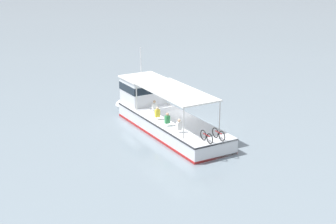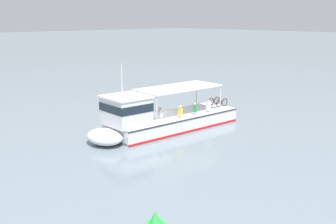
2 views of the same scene
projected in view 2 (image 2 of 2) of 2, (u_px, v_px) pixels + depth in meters
name	position (u px, v px, depth m)	size (l,w,h in m)	color
ground_plane	(152.00, 127.00, 31.75)	(400.00, 400.00, 0.00)	gray
ferry_main	(158.00, 119.00, 30.11)	(12.95, 3.98, 5.32)	silver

